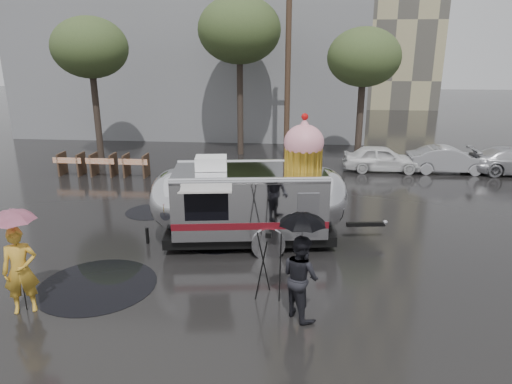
# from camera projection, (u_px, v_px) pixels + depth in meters

# --- Properties ---
(ground) EXTENTS (120.00, 120.00, 0.00)m
(ground) POSITION_uv_depth(u_px,v_px,m) (159.00, 294.00, 10.58)
(ground) COLOR black
(ground) RESTS_ON ground
(puddles) EXTENTS (6.67, 7.80, 0.01)m
(puddles) POSITION_uv_depth(u_px,v_px,m) (211.00, 237.00, 13.79)
(puddles) COLOR black
(puddles) RESTS_ON ground
(grey_building) EXTENTS (22.00, 12.00, 13.00)m
(grey_building) POSITION_uv_depth(u_px,v_px,m) (199.00, 34.00, 31.80)
(grey_building) COLOR slate
(grey_building) RESTS_ON ground
(utility_pole) EXTENTS (1.60, 0.28, 9.00)m
(utility_pole) POSITION_uv_depth(u_px,v_px,m) (288.00, 67.00, 22.28)
(utility_pole) COLOR #473323
(utility_pole) RESTS_ON ground
(tree_left) EXTENTS (3.64, 3.64, 6.95)m
(tree_left) POSITION_uv_depth(u_px,v_px,m) (90.00, 48.00, 21.92)
(tree_left) COLOR #382D26
(tree_left) RESTS_ON ground
(tree_mid) EXTENTS (4.20, 4.20, 8.03)m
(tree_mid) POSITION_uv_depth(u_px,v_px,m) (239.00, 31.00, 22.94)
(tree_mid) COLOR #382D26
(tree_mid) RESTS_ON ground
(tree_right) EXTENTS (3.36, 3.36, 6.42)m
(tree_right) POSITION_uv_depth(u_px,v_px,m) (364.00, 58.00, 20.88)
(tree_right) COLOR #382D26
(tree_right) RESTS_ON ground
(barricade_row) EXTENTS (4.30, 0.80, 1.00)m
(barricade_row) POSITION_uv_depth(u_px,v_px,m) (103.00, 164.00, 20.39)
(barricade_row) COLOR #473323
(barricade_row) RESTS_ON ground
(parked_cars) EXTENTS (13.20, 1.90, 1.50)m
(parked_cars) POSITION_uv_depth(u_px,v_px,m) (489.00, 158.00, 20.71)
(parked_cars) COLOR silver
(parked_cars) RESTS_ON ground
(airstream_trailer) EXTENTS (7.09, 3.31, 3.84)m
(airstream_trailer) POSITION_uv_depth(u_px,v_px,m) (252.00, 198.00, 13.09)
(airstream_trailer) COLOR silver
(airstream_trailer) RESTS_ON ground
(person_left) EXTENTS (0.82, 0.71, 1.92)m
(person_left) POSITION_uv_depth(u_px,v_px,m) (20.00, 270.00, 9.64)
(person_left) COLOR gold
(person_left) RESTS_ON ground
(umbrella_pink) EXTENTS (1.18, 1.18, 2.35)m
(umbrella_pink) POSITION_uv_depth(u_px,v_px,m) (13.00, 227.00, 9.35)
(umbrella_pink) COLOR pink
(umbrella_pink) RESTS_ON ground
(person_right) EXTENTS (0.93, 0.99, 1.83)m
(person_right) POSITION_uv_depth(u_px,v_px,m) (301.00, 277.00, 9.47)
(person_right) COLOR black
(person_right) RESTS_ON ground
(umbrella_black) EXTENTS (1.18, 1.18, 2.36)m
(umbrella_black) POSITION_uv_depth(u_px,v_px,m) (302.00, 230.00, 9.16)
(umbrella_black) COLOR black
(umbrella_black) RESTS_ON ground
(tripod) EXTENTS (0.59, 0.66, 1.60)m
(tripod) POSITION_uv_depth(u_px,v_px,m) (268.00, 259.00, 10.19)
(tripod) COLOR black
(tripod) RESTS_ON ground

